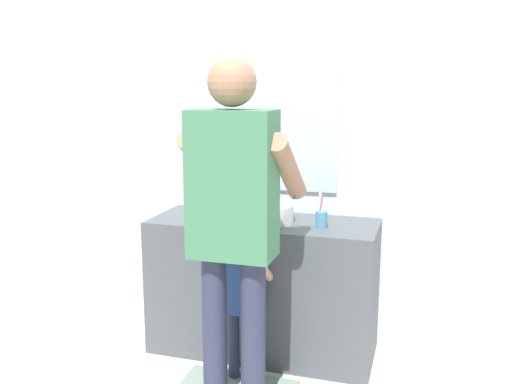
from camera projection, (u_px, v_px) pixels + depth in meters
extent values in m
plane|color=silver|center=(249.00, 371.00, 3.32)|extent=(14.00, 14.00, 0.00)
cube|color=silver|center=(277.00, 134.00, 3.65)|extent=(4.40, 0.08, 2.70)
cube|color=silver|center=(275.00, 128.00, 3.59)|extent=(0.81, 0.02, 0.80)
cube|color=#4C5156|center=(263.00, 286.00, 3.52)|extent=(1.39, 0.54, 0.85)
cylinder|color=white|center=(262.00, 213.00, 3.41)|extent=(0.38, 0.38, 0.11)
cylinder|color=silver|center=(262.00, 212.00, 3.41)|extent=(0.31, 0.31, 0.09)
cylinder|color=#B7BABF|center=(273.00, 200.00, 3.63)|extent=(0.03, 0.03, 0.18)
cylinder|color=#B7BABF|center=(270.00, 189.00, 3.56)|extent=(0.02, 0.12, 0.02)
cylinder|color=#B7BABF|center=(262.00, 209.00, 3.66)|extent=(0.04, 0.04, 0.05)
cylinder|color=#B7BABF|center=(283.00, 210.00, 3.62)|extent=(0.04, 0.04, 0.05)
cylinder|color=#4C8EB2|center=(321.00, 219.00, 3.28)|extent=(0.07, 0.07, 0.09)
cylinder|color=#E5387F|center=(320.00, 210.00, 3.28)|extent=(0.03, 0.03, 0.17)
cube|color=white|center=(320.00, 194.00, 3.26)|extent=(0.01, 0.02, 0.02)
cylinder|color=#B27FC6|center=(215.00, 209.00, 3.48)|extent=(0.06, 0.06, 0.13)
cylinder|color=#2D2D2D|center=(214.00, 196.00, 3.46)|extent=(0.02, 0.02, 0.03)
cylinder|color=#2D334C|center=(234.00, 346.00, 3.19)|extent=(0.06, 0.06, 0.41)
cylinder|color=#2D334C|center=(251.00, 348.00, 3.16)|extent=(0.06, 0.06, 0.41)
cube|color=#33569E|center=(242.00, 282.00, 3.10)|extent=(0.21, 0.12, 0.36)
sphere|color=#D8A884|center=(242.00, 239.00, 3.06)|extent=(0.12, 0.12, 0.12)
cylinder|color=#D8A884|center=(229.00, 269.00, 3.22)|extent=(0.05, 0.25, 0.20)
cylinder|color=#D8A884|center=(267.00, 273.00, 3.15)|extent=(0.05, 0.25, 0.20)
cylinder|color=#2D334C|center=(215.00, 332.00, 2.89)|extent=(0.13, 0.13, 0.83)
cylinder|color=#2D334C|center=(253.00, 337.00, 2.83)|extent=(0.13, 0.13, 0.83)
cube|color=#427F56|center=(233.00, 185.00, 2.71)|extent=(0.41, 0.23, 0.72)
sphere|color=#A87A5B|center=(232.00, 82.00, 2.62)|extent=(0.23, 0.23, 0.23)
cylinder|color=#A87A5B|center=(204.00, 165.00, 2.94)|extent=(0.10, 0.50, 0.39)
cylinder|color=#A87A5B|center=(288.00, 168.00, 2.81)|extent=(0.10, 0.50, 0.39)
cylinder|color=blue|center=(296.00, 198.00, 3.03)|extent=(0.01, 0.14, 0.03)
cube|color=white|center=(299.00, 193.00, 3.09)|extent=(0.01, 0.02, 0.02)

